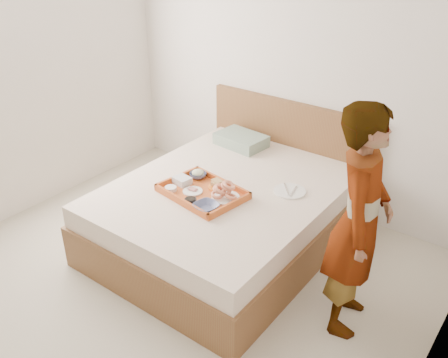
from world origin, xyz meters
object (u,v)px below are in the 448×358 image
Objects in this scene: bed at (226,214)px; dinner_plate at (290,191)px; tray at (202,191)px; person at (359,223)px.

bed is 8.12× the size of dinner_plate.
dinner_plate reaches higher than bed.
tray is 0.40× the size of person.
tray is (-0.06, -0.22, 0.29)m from bed.
dinner_plate is 0.16× the size of person.
dinner_plate is at bearing 25.85° from bed.
person reaches higher than bed.
tray is 0.67m from dinner_plate.
person is at bearing -11.01° from bed.
tray is 1.25m from person.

